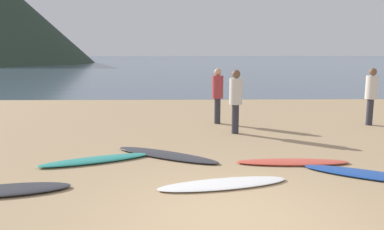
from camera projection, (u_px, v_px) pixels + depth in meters
ground_plane at (200, 111)px, 15.19m from camera, size 120.00×120.00×0.20m
ocean_water at (187, 62)px, 66.99m from camera, size 140.00×100.00×0.01m
surfboard_0 at (4, 190)px, 6.30m from camera, size 2.17×1.00×0.09m
surfboard_1 at (95, 160)px, 8.01m from camera, size 2.29×1.32×0.09m
surfboard_2 at (166, 155)px, 8.42m from camera, size 2.47×1.78×0.07m
surfboard_3 at (223, 184)px, 6.63m from camera, size 2.38×1.06×0.06m
surfboard_4 at (293, 162)px, 7.89m from camera, size 2.32×0.52×0.07m
surfboard_5 at (371, 175)px, 7.10m from camera, size 2.35×1.64×0.07m
person_0 at (236, 96)px, 10.54m from camera, size 0.35×0.35×1.76m
person_1 at (218, 91)px, 11.95m from camera, size 0.35×0.35×1.72m
person_2 at (371, 92)px, 11.71m from camera, size 0.35×0.35×1.75m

